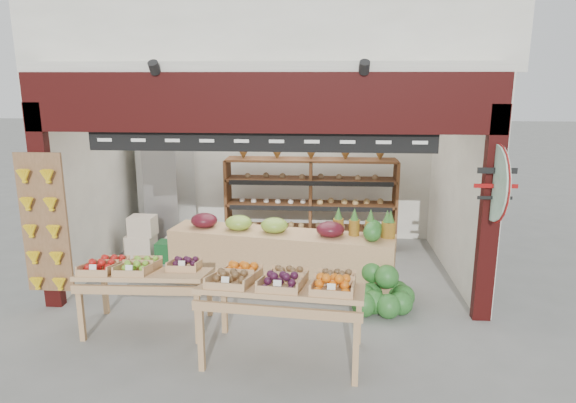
# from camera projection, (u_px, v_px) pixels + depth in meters

# --- Properties ---
(ground) EXTENTS (60.00, 60.00, 0.00)m
(ground) POSITION_uv_depth(u_px,v_px,m) (271.00, 280.00, 7.64)
(ground) COLOR slate
(ground) RESTS_ON ground
(shop_structure) EXTENTS (6.36, 5.12, 5.40)m
(shop_structure) POSITION_uv_depth(u_px,v_px,m) (279.00, 15.00, 8.28)
(shop_structure) COLOR white
(shop_structure) RESTS_ON ground
(banana_board) EXTENTS (0.60, 0.15, 1.80)m
(banana_board) POSITION_uv_depth(u_px,v_px,m) (44.00, 227.00, 6.43)
(banana_board) COLOR #8D6140
(banana_board) RESTS_ON ground
(gift_sign) EXTENTS (0.04, 0.93, 0.92)m
(gift_sign) POSITION_uv_depth(u_px,v_px,m) (495.00, 183.00, 5.92)
(gift_sign) COLOR #C0F2D7
(gift_sign) RESTS_ON ground
(back_shelving) EXTENTS (2.98, 0.49, 1.84)m
(back_shelving) POSITION_uv_depth(u_px,v_px,m) (311.00, 184.00, 8.91)
(back_shelving) COLOR brown
(back_shelving) RESTS_ON ground
(refrigerator) EXTENTS (0.87, 0.87, 1.93)m
(refrigerator) POSITION_uv_depth(u_px,v_px,m) (167.00, 190.00, 9.22)
(refrigerator) COLOR #ACAFB3
(refrigerator) RESTS_ON ground
(cardboard_stack) EXTENTS (1.01, 0.74, 0.72)m
(cardboard_stack) POSITION_uv_depth(u_px,v_px,m) (156.00, 242.00, 8.55)
(cardboard_stack) COLOR beige
(cardboard_stack) RESTS_ON ground
(mid_counter) EXTENTS (3.27, 1.17, 1.02)m
(mid_counter) POSITION_uv_depth(u_px,v_px,m) (280.00, 256.00, 7.35)
(mid_counter) COLOR tan
(mid_counter) RESTS_ON ground
(display_table_left) EXTENTS (1.48, 0.86, 0.95)m
(display_table_left) POSITION_uv_depth(u_px,v_px,m) (139.00, 270.00, 6.06)
(display_table_left) COLOR tan
(display_table_left) RESTS_ON ground
(display_table_right) EXTENTS (1.76, 1.09, 1.06)m
(display_table_right) POSITION_uv_depth(u_px,v_px,m) (284.00, 284.00, 5.36)
(display_table_right) COLOR tan
(display_table_right) RESTS_ON ground
(watermelon_pile) EXTENTS (0.84, 0.78, 0.59)m
(watermelon_pile) POSITION_uv_depth(u_px,v_px,m) (382.00, 294.00, 6.63)
(watermelon_pile) COLOR #1B4C19
(watermelon_pile) RESTS_ON ground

